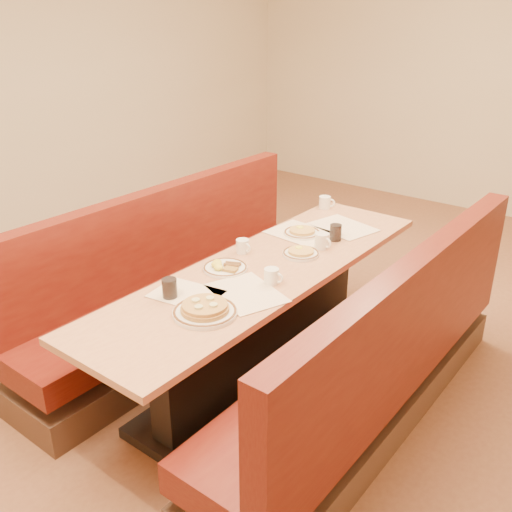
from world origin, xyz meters
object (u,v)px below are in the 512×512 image
Objects in this scene: diner_table at (265,323)px; soda_tumbler_near at (170,289)px; eggs_plate at (225,267)px; coffee_mug_c at (322,241)px; soda_tumbler_mid at (336,232)px; booth_right at (375,368)px; coffee_mug_a at (272,276)px; booth_left at (179,291)px; coffee_mug_b at (243,246)px; coffee_mug_d at (325,202)px; pancake_plate at (205,310)px.

soda_tumbler_near reaches higher than diner_table.
eggs_plate is 0.67m from coffee_mug_c.
coffee_mug_c is 0.17m from soda_tumbler_mid.
booth_right is 0.74m from coffee_mug_a.
eggs_plate is at bearing -180.00° from coffee_mug_a.
eggs_plate is at bearing -132.67° from diner_table.
soda_tumbler_near is at bearing -145.80° from booth_right.
booth_left reaches higher than eggs_plate.
booth_right is 1.06m from coffee_mug_b.
coffee_mug_c is 1.05× the size of coffee_mug_d.
booth_right is 20.02× the size of coffee_mug_c.
coffee_mug_b is 0.50m from coffee_mug_c.
coffee_mug_d reaches higher than eggs_plate.
coffee_mug_c is at bearing 144.97° from booth_right.
coffee_mug_a is 0.59m from coffee_mug_c.
booth_right is at bearing -68.28° from coffee_mug_d.
coffee_mug_b is at bearing 115.39° from pancake_plate.
soda_tumbler_near is at bearing -89.80° from eggs_plate.
diner_table is 0.47m from coffee_mug_a.
coffee_mug_a is (-0.58, -0.15, 0.43)m from booth_right.
booth_right is at bearing -19.53° from coffee_mug_c.
pancake_plate is (0.83, -0.62, 0.41)m from booth_left.
soda_tumbler_mid is (0.27, 0.78, 0.04)m from eggs_plate.
diner_table is 20.02× the size of coffee_mug_c.
pancake_plate is at bearing -101.29° from coffee_mug_a.
coffee_mug_a is (0.32, 0.03, 0.03)m from eggs_plate.
diner_table is 21.78× the size of coffee_mug_a.
soda_tumbler_near is at bearing 176.06° from pancake_plate.
diner_table is at bearing -8.93° from coffee_mug_b.
coffee_mug_b is (-0.23, 0.08, 0.42)m from diner_table.
eggs_plate is (-0.16, -0.18, 0.39)m from diner_table.
booth_left is 1.12m from soda_tumbler_mid.
diner_table is at bearing 131.50° from coffee_mug_a.
booth_left is 0.66m from coffee_mug_b.
soda_tumbler_near is (0.57, -0.61, 0.44)m from booth_left.
eggs_plate is 0.82m from soda_tumbler_mid.
soda_tumbler_mid is (0.84, 0.60, 0.44)m from booth_left.
coffee_mug_a reaches higher than pancake_plate.
soda_tumbler_mid is (0.27, 1.21, -0.00)m from soda_tumbler_near.
booth_left is at bearing 162.86° from eggs_plate.
coffee_mug_d is at bearing 132.61° from booth_right.
soda_tumbler_near is (-0.16, -0.61, 0.43)m from diner_table.
coffee_mug_b is 0.90× the size of coffee_mug_c.
coffee_mug_a reaches higher than diner_table.
diner_table is 0.75m from soda_tumbler_mid.
booth_right is 9.86× the size of eggs_plate.
coffee_mug_c reaches higher than pancake_plate.
booth_left is 7.88× the size of pancake_plate.
pancake_plate is 1.23m from soda_tumbler_mid.
coffee_mug_b is at bearing 145.02° from coffee_mug_a.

